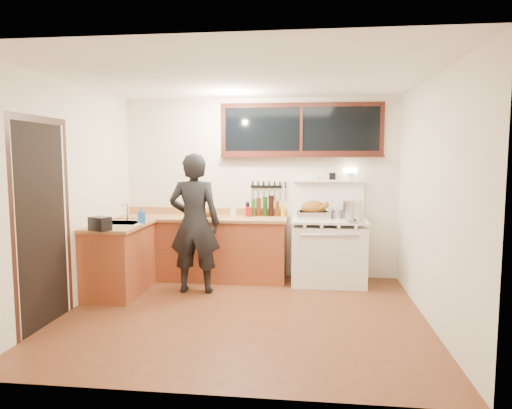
# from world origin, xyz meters

# --- Properties ---
(ground_plane) EXTENTS (4.00, 3.50, 0.02)m
(ground_plane) POSITION_xyz_m (0.00, 0.00, -0.01)
(ground_plane) COLOR #542916
(room_shell) EXTENTS (4.10, 3.60, 2.65)m
(room_shell) POSITION_xyz_m (0.00, 0.00, 1.65)
(room_shell) COLOR silver
(room_shell) RESTS_ON ground
(counter_back) EXTENTS (2.44, 0.64, 1.00)m
(counter_back) POSITION_xyz_m (-0.80, 1.45, 0.45)
(counter_back) COLOR brown
(counter_back) RESTS_ON ground
(counter_left) EXTENTS (0.64, 1.09, 0.90)m
(counter_left) POSITION_xyz_m (-1.70, 0.62, 0.45)
(counter_left) COLOR brown
(counter_left) RESTS_ON ground
(sink_unit) EXTENTS (0.50, 0.45, 0.37)m
(sink_unit) POSITION_xyz_m (-1.68, 0.70, 0.85)
(sink_unit) COLOR white
(sink_unit) RESTS_ON counter_left
(vintage_stove) EXTENTS (1.02, 0.74, 1.59)m
(vintage_stove) POSITION_xyz_m (1.00, 1.41, 0.47)
(vintage_stove) COLOR white
(vintage_stove) RESTS_ON ground
(back_window) EXTENTS (2.32, 0.13, 0.77)m
(back_window) POSITION_xyz_m (0.60, 1.72, 2.06)
(back_window) COLOR black
(back_window) RESTS_ON room_shell
(left_doorway) EXTENTS (0.02, 1.04, 2.17)m
(left_doorway) POSITION_xyz_m (-1.99, -0.55, 1.09)
(left_doorway) COLOR black
(left_doorway) RESTS_ON ground
(knife_strip) EXTENTS (0.52, 0.03, 0.28)m
(knife_strip) POSITION_xyz_m (0.12, 1.73, 1.31)
(knife_strip) COLOR black
(knife_strip) RESTS_ON room_shell
(man) EXTENTS (0.67, 0.45, 1.81)m
(man) POSITION_xyz_m (-0.74, 0.79, 0.90)
(man) COLOR black
(man) RESTS_ON ground
(soap_bottle) EXTENTS (0.12, 0.12, 0.21)m
(soap_bottle) POSITION_xyz_m (-1.43, 0.74, 1.01)
(soap_bottle) COLOR blue
(soap_bottle) RESTS_ON counter_left
(toaster) EXTENTS (0.28, 0.24, 0.16)m
(toaster) POSITION_xyz_m (-1.70, 0.12, 0.98)
(toaster) COLOR black
(toaster) RESTS_ON counter_left
(cutting_board) EXTENTS (0.42, 0.32, 0.14)m
(cutting_board) POSITION_xyz_m (-0.71, 1.33, 0.95)
(cutting_board) COLOR #A57441
(cutting_board) RESTS_ON counter_back
(roast_turkey) EXTENTS (0.49, 0.39, 0.25)m
(roast_turkey) POSITION_xyz_m (0.79, 1.47, 1.00)
(roast_turkey) COLOR silver
(roast_turkey) RESTS_ON vintage_stove
(stockpot) EXTENTS (0.28, 0.28, 0.25)m
(stockpot) POSITION_xyz_m (1.31, 1.50, 1.03)
(stockpot) COLOR silver
(stockpot) RESTS_ON vintage_stove
(saucepan) EXTENTS (0.20, 0.29, 0.12)m
(saucepan) POSITION_xyz_m (1.11, 1.54, 0.96)
(saucepan) COLOR silver
(saucepan) RESTS_ON vintage_stove
(pot_lid) EXTENTS (0.26, 0.26, 0.04)m
(pot_lid) POSITION_xyz_m (1.33, 1.16, 0.91)
(pot_lid) COLOR silver
(pot_lid) RESTS_ON vintage_stove
(coffee_tin) EXTENTS (0.09, 0.08, 0.13)m
(coffee_tin) POSITION_xyz_m (-0.13, 1.56, 0.97)
(coffee_tin) COLOR maroon
(coffee_tin) RESTS_ON counter_back
(pitcher) EXTENTS (0.10, 0.10, 0.17)m
(pitcher) POSITION_xyz_m (-0.36, 1.53, 0.98)
(pitcher) COLOR white
(pitcher) RESTS_ON counter_back
(bottle_cluster) EXTENTS (0.57, 0.07, 0.30)m
(bottle_cluster) POSITION_xyz_m (0.10, 1.63, 1.03)
(bottle_cluster) COLOR black
(bottle_cluster) RESTS_ON counter_back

